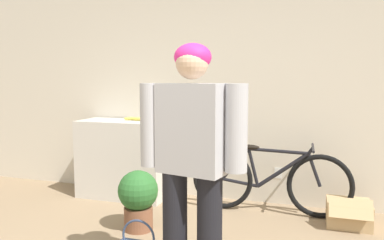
# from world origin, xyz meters

# --- Properties ---
(wall_back) EXTENTS (8.00, 0.07, 2.60)m
(wall_back) POSITION_xyz_m (0.00, 2.77, 1.30)
(wall_back) COLOR beige
(wall_back) RESTS_ON ground_plane
(side_shelf) EXTENTS (1.04, 0.49, 0.90)m
(side_shelf) POSITION_xyz_m (-1.22, 2.47, 0.45)
(side_shelf) COLOR beige
(side_shelf) RESTS_ON ground_plane
(person) EXTENTS (0.72, 0.30, 1.61)m
(person) POSITION_xyz_m (0.15, 0.86, 0.92)
(person) COLOR black
(person) RESTS_ON ground_plane
(bicycle) EXTENTS (1.64, 0.46, 0.72)m
(bicycle) POSITION_xyz_m (0.49, 2.41, 0.35)
(bicycle) COLOR black
(bicycle) RESTS_ON ground_plane
(banana) EXTENTS (0.36, 0.10, 0.04)m
(banana) POSITION_xyz_m (-1.05, 2.52, 0.92)
(banana) COLOR #EAD64C
(banana) RESTS_ON side_shelf
(cardboard_box) EXTENTS (0.40, 0.43, 0.30)m
(cardboard_box) POSITION_xyz_m (1.25, 2.31, 0.12)
(cardboard_box) COLOR tan
(cardboard_box) RESTS_ON ground_plane
(potted_plant) EXTENTS (0.37, 0.37, 0.56)m
(potted_plant) POSITION_xyz_m (-0.61, 1.60, 0.31)
(potted_plant) COLOR brown
(potted_plant) RESTS_ON ground_plane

